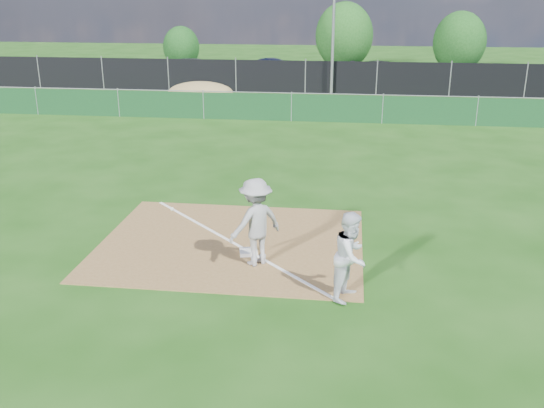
% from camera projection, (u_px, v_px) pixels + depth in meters
% --- Properties ---
extents(ground, '(90.00, 90.00, 0.00)m').
position_uv_depth(ground, '(278.00, 148.00, 22.44)').
color(ground, '#18450E').
rests_on(ground, ground).
extents(infield_dirt, '(6.00, 5.00, 0.02)m').
position_uv_depth(infield_dirt, '(232.00, 243.00, 14.02)').
color(infield_dirt, brown).
rests_on(infield_dirt, ground).
extents(foul_line, '(5.01, 5.01, 0.01)m').
position_uv_depth(foul_line, '(232.00, 242.00, 14.01)').
color(foul_line, white).
rests_on(foul_line, infield_dirt).
extents(green_fence, '(44.00, 0.05, 1.20)m').
position_uv_depth(green_fence, '(291.00, 108.00, 26.91)').
color(green_fence, '#0F3719').
rests_on(green_fence, ground).
extents(dirt_mound, '(3.38, 2.60, 1.17)m').
position_uv_depth(dirt_mound, '(200.00, 93.00, 30.80)').
color(dirt_mound, olive).
rests_on(dirt_mound, ground).
extents(black_fence, '(46.00, 0.04, 1.80)m').
position_uv_depth(black_fence, '(305.00, 77.00, 34.29)').
color(black_fence, black).
rests_on(black_fence, ground).
extents(parking_lot, '(46.00, 9.00, 0.01)m').
position_uv_depth(parking_lot, '(311.00, 81.00, 39.27)').
color(parking_lot, black).
rests_on(parking_lot, ground).
extents(light_pole, '(0.16, 0.16, 8.00)m').
position_uv_depth(light_pole, '(334.00, 20.00, 32.80)').
color(light_pole, slate).
rests_on(light_pole, ground).
extents(first_base, '(0.46, 0.46, 0.08)m').
position_uv_depth(first_base, '(249.00, 252.00, 13.39)').
color(first_base, silver).
rests_on(first_base, infield_dirt).
extents(play_at_first, '(2.45, 1.34, 1.88)m').
position_uv_depth(play_at_first, '(256.00, 222.00, 12.62)').
color(play_at_first, '#A2A1A4').
rests_on(play_at_first, infield_dirt).
extents(runner, '(0.91, 1.01, 1.72)m').
position_uv_depth(runner, '(351.00, 256.00, 11.25)').
color(runner, silver).
rests_on(runner, ground).
extents(car_left, '(4.16, 1.76, 1.40)m').
position_uv_depth(car_left, '(195.00, 68.00, 39.82)').
color(car_left, '#B4B8BC').
rests_on(car_left, parking_lot).
extents(car_mid, '(4.64, 3.19, 1.45)m').
position_uv_depth(car_mid, '(279.00, 70.00, 38.39)').
color(car_mid, black).
rests_on(car_mid, parking_lot).
extents(car_right, '(4.49, 1.98, 1.28)m').
position_uv_depth(car_right, '(385.00, 71.00, 38.54)').
color(car_right, black).
rests_on(car_right, parking_lot).
extents(tree_left, '(2.63, 2.63, 3.12)m').
position_uv_depth(tree_left, '(181.00, 47.00, 44.17)').
color(tree_left, '#382316').
rests_on(tree_left, ground).
extents(tree_mid, '(4.07, 4.07, 4.83)m').
position_uv_depth(tree_mid, '(344.00, 36.00, 42.95)').
color(tree_mid, '#382316').
rests_on(tree_mid, ground).
extents(tree_right, '(3.58, 3.58, 4.25)m').
position_uv_depth(tree_right, '(459.00, 42.00, 41.60)').
color(tree_right, '#382316').
rests_on(tree_right, ground).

